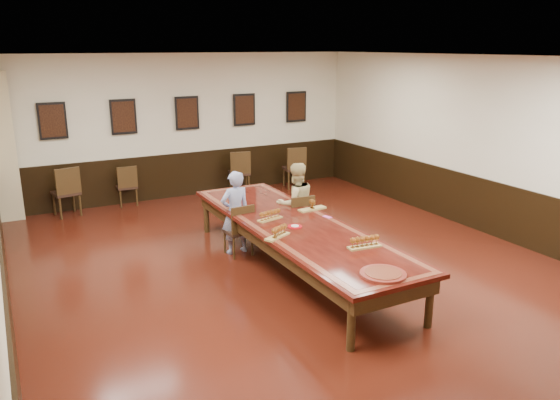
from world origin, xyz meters
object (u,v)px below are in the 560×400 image
carved_platter (383,274)px  conference_table (295,232)px  spare_chair_d (294,167)px  person_man (235,213)px  chair_man (238,229)px  spare_chair_c (239,171)px  chair_woman (298,220)px  spare_chair_b (126,185)px  spare_chair_a (66,191)px  person_woman (296,204)px

carved_platter → conference_table: bearing=89.1°
spare_chair_d → person_man: size_ratio=0.73×
chair_man → conference_table: (0.51, -1.01, 0.17)m
conference_table → spare_chair_c: bearing=76.5°
chair_woman → spare_chair_c: size_ratio=0.92×
spare_chair_b → carved_platter: (1.44, -6.98, 0.33)m
chair_woman → spare_chair_b: bearing=-57.3°
carved_platter → spare_chair_a: bearing=111.7°
person_man → carved_platter: 3.31m
chair_man → person_woman: (1.10, 0.02, 0.28)m
person_man → spare_chair_d: bearing=-135.1°
chair_woman → chair_man: bearing=0.7°
spare_chair_c → carved_platter: 6.94m
chair_man → spare_chair_d: size_ratio=0.86×
spare_chair_d → conference_table: size_ratio=0.20×
spare_chair_a → carved_platter: size_ratio=1.65×
carved_platter → person_man: bearing=98.3°
carved_platter → spare_chair_b: bearing=101.7°
spare_chair_c → spare_chair_d: (1.36, -0.21, 0.01)m
spare_chair_d → conference_table: (-2.48, -4.46, 0.10)m
chair_woman → conference_table: (-0.58, -0.94, 0.15)m
spare_chair_d → person_woman: bearing=72.5°
person_man → person_woman: bearing=172.9°
person_woman → carved_platter: 3.26m
chair_man → chair_woman: (1.09, -0.08, 0.02)m
spare_chair_b → person_man: bearing=106.1°
chair_woman → spare_chair_c: (0.54, 3.74, 0.04)m
person_woman → conference_table: size_ratio=0.29×
chair_woman → spare_chair_d: spare_chair_d is taller
spare_chair_d → chair_man: bearing=60.5°
person_woman → spare_chair_c: bearing=-93.6°
carved_platter → chair_woman: bearing=78.7°
spare_chair_a → spare_chair_c: size_ratio=1.02×
chair_man → spare_chair_c: bearing=-117.4°
spare_chair_b → conference_table: spare_chair_b is taller
spare_chair_a → carved_platter: spare_chair_a is taller
spare_chair_c → person_man: 3.93m
chair_man → spare_chair_c: size_ratio=0.88×
conference_table → carved_platter: (-0.04, -2.16, 0.16)m
spare_chair_a → chair_man: bearing=110.5°
conference_table → spare_chair_d: bearing=60.9°
chair_man → spare_chair_b: (-0.97, 3.81, 0.00)m
person_woman → conference_table: bearing=65.0°
spare_chair_b → spare_chair_d: spare_chair_d is taller
spare_chair_b → person_man: size_ratio=0.63×
spare_chair_b → conference_table: bearing=108.6°
spare_chair_a → conference_table: 5.37m
spare_chair_c → person_man: bearing=79.8°
spare_chair_d → person_man: person_man is taller
chair_woman → conference_table: size_ratio=0.18×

